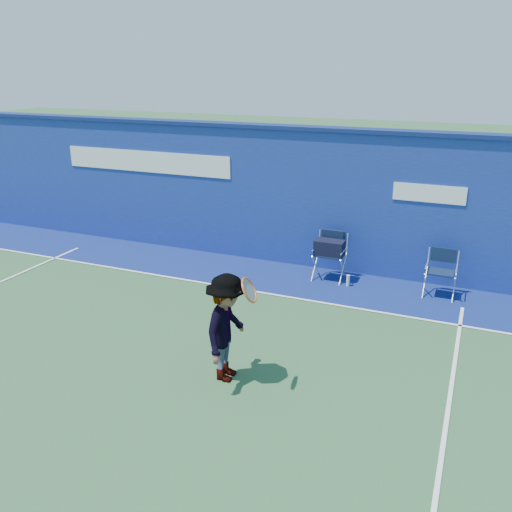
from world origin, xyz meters
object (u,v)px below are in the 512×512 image
at_px(directors_chair_right, 440,282).
at_px(water_bottle, 348,281).
at_px(directors_chair_left, 329,260).
at_px(tennis_player, 227,328).

height_order(directors_chair_right, water_bottle, directors_chair_right).
bearing_deg(directors_chair_left, tennis_player, -94.22).
distance_m(directors_chair_left, directors_chair_right, 2.24).
bearing_deg(water_bottle, directors_chair_right, 6.63).
xyz_separation_m(water_bottle, tennis_player, (-0.79, -4.06, 0.68)).
bearing_deg(directors_chair_left, directors_chair_right, -0.74).
relative_size(directors_chair_right, tennis_player, 0.56).
distance_m(directors_chair_right, tennis_player, 5.00).
xyz_separation_m(directors_chair_right, tennis_player, (-2.55, -4.27, 0.51)).
height_order(directors_chair_left, directors_chair_right, directors_chair_left).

